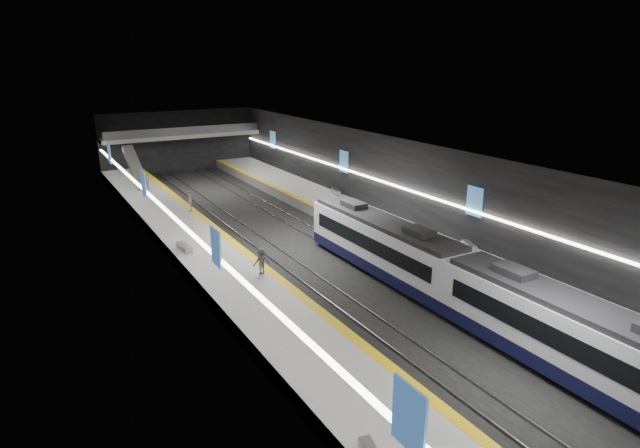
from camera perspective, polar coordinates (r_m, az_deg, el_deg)
ground at (r=42.61m, az=-1.62°, el=-2.74°), size 70.00×70.00×0.00m
ceiling at (r=40.55m, az=-1.72°, el=7.93°), size 20.00×70.00×0.04m
wall_left at (r=37.90m, az=-15.11°, el=0.43°), size 0.04×70.00×8.00m
wall_right at (r=46.81m, az=9.20°, el=4.01°), size 0.04×70.00×8.00m
wall_back at (r=73.54m, az=-14.84°, el=8.51°), size 20.00×0.04×8.00m
platform_left at (r=39.68m, az=-11.23°, el=-3.87°), size 5.00×70.00×1.00m
tile_surface_left at (r=39.50m, az=-11.27°, el=-3.18°), size 5.00×70.00×0.02m
tactile_strip_left at (r=40.18m, az=-8.31°, el=-2.65°), size 0.60×70.00×0.02m
platform_right at (r=46.26m, az=6.58°, el=-0.54°), size 5.00×70.00×1.00m
tile_surface_right at (r=46.11m, az=6.60°, el=0.06°), size 5.00×70.00×0.02m
tactile_strip_right at (r=44.88m, az=4.33°, el=-0.35°), size 0.60×70.00×0.02m
rails at (r=42.59m, az=-1.63°, el=-2.66°), size 6.52×70.00×0.12m
train at (r=32.37m, az=14.62°, el=-5.88°), size 2.69×30.04×3.60m
ad_posters at (r=42.13m, az=-2.32°, el=3.42°), size 19.94×53.50×2.20m
cove_light_left at (r=38.01m, az=-14.79°, el=0.19°), size 0.25×68.60×0.12m
cove_light_right at (r=46.73m, az=9.00°, el=3.75°), size 0.25×68.60×0.12m
mezzanine_bridge at (r=71.41m, az=-14.46°, el=9.14°), size 20.00×3.00×1.50m
escalator at (r=63.42m, az=-19.11°, el=5.77°), size 1.20×7.50×3.92m
bench_left_far at (r=40.62m, az=-14.27°, el=-2.47°), size 0.70×1.98×0.48m
bench_right_near at (r=41.40m, az=15.64°, el=-2.24°), size 1.09×1.80×0.43m
bench_right_far at (r=55.74m, az=1.71°, el=3.47°), size 1.08×2.03×0.48m
passenger_right_a at (r=38.35m, az=14.38°, el=-2.80°), size 0.48×0.64×1.58m
passenger_left_a at (r=50.58m, az=-13.70°, el=2.36°), size 0.76×1.21×1.92m
passenger_left_b at (r=35.20m, az=-6.30°, el=-3.98°), size 1.21×0.74×1.81m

